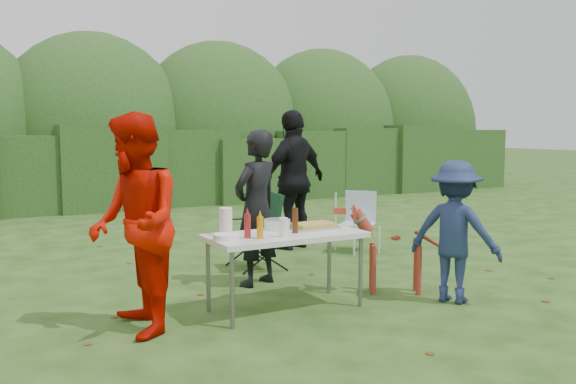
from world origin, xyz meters
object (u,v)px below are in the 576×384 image
mustard_bottle (260,228)px  paper_towel_roll (226,222)px  folding_table (285,239)px  person_red_jacket (135,224)px  person_cook (256,208)px  dog (395,251)px  ketchup_bottle (247,226)px  lawn_chair (357,222)px  person_black_puffy (294,180)px  camping_chair (256,231)px  beer_bottle (295,221)px  child (455,232)px

mustard_bottle → paper_towel_roll: 0.37m
folding_table → person_red_jacket: (-1.44, 0.00, 0.25)m
person_cook → paper_towel_roll: person_cook is taller
person_cook → dog: (1.13, -1.01, -0.41)m
person_red_jacket → mustard_bottle: person_red_jacket is taller
ketchup_bottle → folding_table: bearing=7.4°
person_cook → lawn_chair: person_cook is taller
paper_towel_roll → person_black_puffy: bearing=48.9°
paper_towel_roll → dog: bearing=-6.5°
camping_chair → beer_bottle: bearing=85.9°
child → dog: child is taller
person_red_jacket → camping_chair: (1.93, 1.65, -0.46)m
dog → beer_bottle: beer_bottle is taller
lawn_chair → child: bearing=34.5°
folding_table → camping_chair: bearing=73.3°
person_cook → camping_chair: 0.86m
folding_table → child: child is taller
lawn_chair → dog: bearing=23.1°
folding_table → paper_towel_roll: bearing=163.3°
person_red_jacket → beer_bottle: (1.52, -0.04, -0.08)m
person_red_jacket → camping_chair: 2.58m
camping_chair → paper_towel_roll: (-1.04, -1.49, 0.40)m
mustard_bottle → paper_towel_roll: bearing=123.7°
lawn_chair → mustard_bottle: mustard_bottle is taller
folding_table → paper_towel_roll: paper_towel_roll is taller
mustard_bottle → paper_towel_roll: size_ratio=0.77×
paper_towel_roll → folding_table: bearing=-16.7°
child → camping_chair: child is taller
person_black_puffy → lawn_chair: 1.09m
person_red_jacket → beer_bottle: size_ratio=7.80×
mustard_bottle → person_red_jacket: bearing=172.3°
lawn_chair → person_black_puffy: bearing=-89.0°
lawn_chair → paper_towel_roll: 3.28m
child → lawn_chair: 2.58m
folding_table → ketchup_bottle: 0.46m
child → lawn_chair: bearing=-42.1°
child → paper_towel_roll: (-2.15, 0.75, 0.16)m
camping_chair → child: bearing=125.9°
folding_table → beer_bottle: size_ratio=6.25×
ketchup_bottle → beer_bottle: beer_bottle is taller
mustard_bottle → beer_bottle: beer_bottle is taller
person_cook → person_red_jacket: size_ratio=0.92×
person_red_jacket → child: person_red_jacket is taller
person_cook → person_black_puffy: (1.40, 1.62, 0.14)m
lawn_chair → beer_bottle: bearing=0.5°
dog → camping_chair: 1.88m
person_cook → child: size_ratio=1.21×
child → person_black_puffy: bearing=-28.0°
person_black_puffy → ketchup_bottle: (-1.99, -2.64, -0.15)m
person_black_puffy → lawn_chair: size_ratio=2.34×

